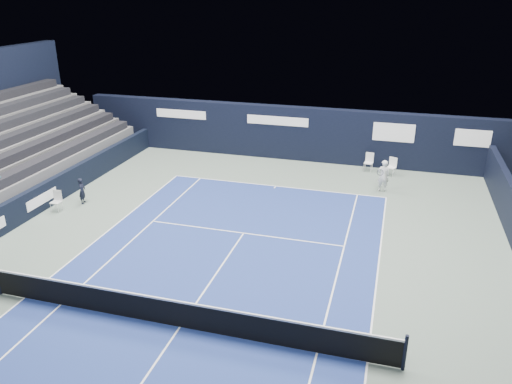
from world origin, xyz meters
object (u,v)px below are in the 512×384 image
tennis_net (179,313)px  tennis_player (383,176)px  line_judge_chair (57,199)px  folding_chair_back_a (369,159)px  folding_chair_back_b (392,165)px

tennis_net → tennis_player: 13.77m
tennis_player → tennis_net: bearing=-112.3°
line_judge_chair → folding_chair_back_a: bearing=33.0°
folding_chair_back_a → line_judge_chair: folding_chair_back_a is taller
folding_chair_back_a → folding_chair_back_b: bearing=-12.0°
folding_chair_back_a → line_judge_chair: bearing=-136.3°
folding_chair_back_b → line_judge_chair: 16.92m
tennis_net → tennis_player: size_ratio=8.02×
tennis_net → tennis_player: (5.23, 12.74, 0.30)m
folding_chair_back_a → tennis_player: tennis_player is taller
folding_chair_back_a → line_judge_chair: (-13.14, -9.38, -0.13)m
folding_chair_back_a → tennis_net: 16.25m
line_judge_chair → tennis_player: (14.00, 6.47, 0.26)m
folding_chair_back_b → folding_chair_back_a: bearing=179.2°
folding_chair_back_a → tennis_player: (0.87, -2.91, 0.14)m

